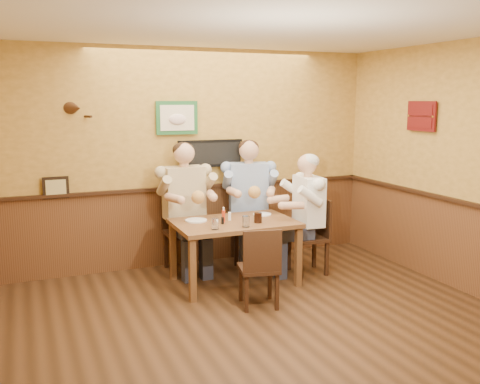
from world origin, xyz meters
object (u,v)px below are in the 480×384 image
object	(u,v)px
dining_table	(234,229)
diner_blue_polo	(248,207)
salt_shaker	(229,216)
chair_near_side	(259,266)
chair_right_end	(308,236)
water_glass_left	(215,224)
water_glass_mid	(246,221)
chair_back_left	(185,231)
diner_white_elder	(308,220)
cola_tumbler	(258,218)
pepper_shaker	(223,221)
diner_tan_shirt	(184,214)
chair_back_right	(248,224)
hot_sauce_bottle	(224,215)

from	to	relation	value
dining_table	diner_blue_polo	distance (m)	0.90
salt_shaker	chair_near_side	bearing A→B (deg)	-89.65
chair_right_end	water_glass_left	bearing A→B (deg)	-73.15
water_glass_mid	chair_right_end	bearing A→B (deg)	17.68
chair_back_left	diner_blue_polo	distance (m)	0.93
chair_near_side	water_glass_mid	world-z (taller)	water_glass_mid
chair_back_left	salt_shaker	size ratio (longest dim) A/B	10.81
chair_near_side	diner_white_elder	size ratio (longest dim) A/B	0.64
water_glass_left	cola_tumbler	world-z (taller)	water_glass_left
diner_blue_polo	pepper_shaker	xyz separation A→B (m)	(-0.68, -0.83, 0.06)
chair_near_side	chair_back_left	bearing A→B (deg)	-63.72
dining_table	diner_white_elder	size ratio (longest dim) A/B	1.04
diner_tan_shirt	diner_blue_polo	xyz separation A→B (m)	(0.90, 0.05, -0.00)
chair_near_side	pepper_shaker	world-z (taller)	chair_near_side
diner_blue_polo	pepper_shaker	distance (m)	1.07
water_glass_left	water_glass_mid	size ratio (longest dim) A/B	0.98
chair_right_end	cola_tumbler	world-z (taller)	chair_right_end
chair_back_left	water_glass_left	xyz separation A→B (m)	(0.05, -0.99, 0.30)
chair_back_right	hot_sauce_bottle	size ratio (longest dim) A/B	6.43
chair_back_left	cola_tumbler	world-z (taller)	chair_back_left
diner_white_elder	diner_blue_polo	bearing A→B (deg)	-142.58
chair_near_side	diner_tan_shirt	bearing A→B (deg)	-63.72
diner_tan_shirt	water_glass_mid	world-z (taller)	diner_tan_shirt
pepper_shaker	dining_table	bearing A→B (deg)	24.54
dining_table	water_glass_left	distance (m)	0.48
chair_right_end	salt_shaker	bearing A→B (deg)	-89.16
chair_back_left	pepper_shaker	bearing A→B (deg)	-76.85
diner_tan_shirt	water_glass_left	xyz separation A→B (m)	(0.05, -0.99, 0.08)
chair_back_left	salt_shaker	distance (m)	0.78
chair_near_side	diner_blue_polo	bearing A→B (deg)	-97.46
water_glass_left	water_glass_mid	world-z (taller)	water_glass_mid
chair_back_left	diner_blue_polo	bearing A→B (deg)	0.46
chair_back_right	chair_right_end	distance (m)	0.89
chair_back_right	diner_white_elder	bearing A→B (deg)	-42.33
cola_tumbler	pepper_shaker	distance (m)	0.41
diner_white_elder	water_glass_left	distance (m)	1.37
chair_back_right	cola_tumbler	bearing A→B (deg)	-91.96
chair_right_end	diner_white_elder	xyz separation A→B (m)	(0.00, 0.00, 0.20)
dining_table	salt_shaker	size ratio (longest dim) A/B	14.77
cola_tumbler	pepper_shaker	world-z (taller)	cola_tumbler
dining_table	water_glass_mid	size ratio (longest dim) A/B	11.28
diner_white_elder	water_glass_left	bearing A→B (deg)	-73.15
chair_back_left	cola_tumbler	bearing A→B (deg)	-57.28
chair_near_side	diner_white_elder	bearing A→B (deg)	-131.45
chair_right_end	water_glass_mid	world-z (taller)	chair_right_end
water_glass_mid	pepper_shaker	distance (m)	0.30
diner_blue_polo	diner_white_elder	world-z (taller)	diner_blue_polo
pepper_shaker	salt_shaker	bearing A→B (deg)	46.08
chair_right_end	diner_white_elder	bearing A→B (deg)	180.00
pepper_shaker	cola_tumbler	bearing A→B (deg)	-13.14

